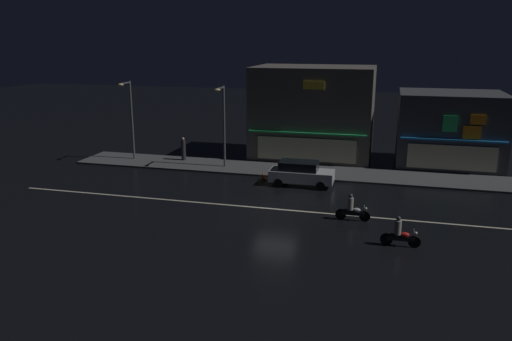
% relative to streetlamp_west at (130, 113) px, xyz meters
% --- Properties ---
extents(ground_plane, '(140.00, 140.00, 0.00)m').
position_rel_streetlamp_west_xyz_m(ground_plane, '(13.92, -8.80, -3.92)').
color(ground_plane, black).
extents(lane_divider_stripe, '(33.88, 0.16, 0.01)m').
position_rel_streetlamp_west_xyz_m(lane_divider_stripe, '(13.92, -8.80, -3.91)').
color(lane_divider_stripe, beige).
rests_on(lane_divider_stripe, ground).
extents(sidewalk_far, '(35.66, 4.03, 0.14)m').
position_rel_streetlamp_west_xyz_m(sidewalk_far, '(13.92, -0.03, -3.85)').
color(sidewalk_far, '#424447').
rests_on(sidewalk_far, ground).
extents(storefront_left_block, '(7.74, 6.51, 5.71)m').
position_rel_streetlamp_west_xyz_m(storefront_left_block, '(24.62, 5.15, -1.06)').
color(storefront_left_block, '#383A3F').
rests_on(storefront_left_block, ground).
extents(storefront_center_block, '(9.67, 6.98, 7.51)m').
position_rel_streetlamp_west_xyz_m(storefront_center_block, '(13.92, 5.39, -0.16)').
color(storefront_center_block, '#56514C').
rests_on(storefront_center_block, ground).
extents(streetlamp_west, '(0.44, 1.64, 6.31)m').
position_rel_streetlamp_west_xyz_m(streetlamp_west, '(0.00, 0.00, 0.00)').
color(streetlamp_west, '#47494C').
rests_on(streetlamp_west, sidewalk_far).
extents(streetlamp_mid, '(0.44, 1.64, 6.17)m').
position_rel_streetlamp_west_xyz_m(streetlamp_mid, '(8.00, -0.55, -0.07)').
color(streetlamp_mid, '#47494C').
rests_on(streetlamp_mid, sidewalk_far).
extents(pedestrian_on_sidewalk, '(0.36, 0.36, 1.86)m').
position_rel_streetlamp_west_xyz_m(pedestrian_on_sidewalk, '(4.12, 0.83, -2.91)').
color(pedestrian_on_sidewalk, '#232328').
rests_on(pedestrian_on_sidewalk, sidewalk_far).
extents(parked_car_near_kerb, '(4.30, 1.98, 1.67)m').
position_rel_streetlamp_west_xyz_m(parked_car_near_kerb, '(14.49, -3.51, -3.05)').
color(parked_car_near_kerb, silver).
rests_on(parked_car_near_kerb, ground).
extents(motorcycle_lead, '(1.90, 0.60, 1.52)m').
position_rel_streetlamp_west_xyz_m(motorcycle_lead, '(18.38, -9.55, -3.28)').
color(motorcycle_lead, black).
rests_on(motorcycle_lead, ground).
extents(motorcycle_following, '(1.90, 0.60, 1.52)m').
position_rel_streetlamp_west_xyz_m(motorcycle_following, '(20.87, -12.60, -3.28)').
color(motorcycle_following, black).
rests_on(motorcycle_following, ground).
extents(traffic_cone, '(0.36, 0.36, 0.55)m').
position_rel_streetlamp_west_xyz_m(traffic_cone, '(11.64, -2.68, -3.64)').
color(traffic_cone, orange).
rests_on(traffic_cone, ground).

